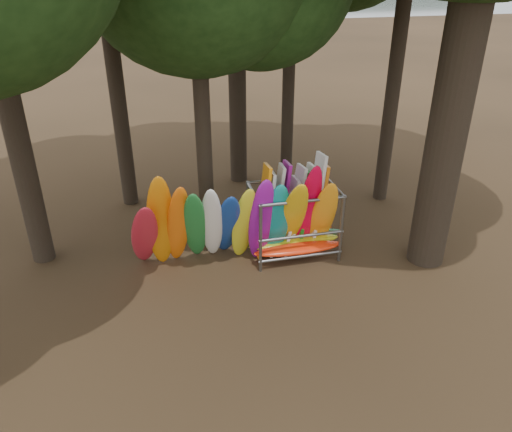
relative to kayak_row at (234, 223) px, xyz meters
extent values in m
plane|color=#47331E|center=(0.78, -1.35, -1.35)|extent=(120.00, 120.00, 0.00)
plane|color=gray|center=(0.78, 58.65, -1.35)|extent=(160.00, 160.00, 0.00)
cylinder|color=black|center=(-2.77, 4.86, 4.56)|extent=(0.51, 0.51, 11.84)
cylinder|color=black|center=(1.35, 5.96, 4.64)|extent=(0.63, 0.63, 12.00)
cylinder|color=black|center=(3.07, 5.37, 4.26)|extent=(0.44, 0.44, 11.22)
cylinder|color=black|center=(-0.54, 1.34, 3.32)|extent=(0.43, 0.43, 9.35)
cylinder|color=black|center=(5.32, -0.94, 5.00)|extent=(1.00, 1.00, 12.71)
ellipsoid|color=red|center=(-2.37, 0.04, -0.12)|extent=(0.89, 2.00, 2.63)
ellipsoid|color=orange|center=(-1.93, 0.08, 0.19)|extent=(0.78, 1.47, 3.21)
ellipsoid|color=orange|center=(-1.49, 0.02, 0.08)|extent=(0.78, 1.76, 2.99)
ellipsoid|color=#207832|center=(-1.05, 0.03, -0.01)|extent=(0.85, 1.97, 2.84)
ellipsoid|color=white|center=(-0.61, 0.00, 0.02)|extent=(0.82, 1.90, 2.91)
ellipsoid|color=navy|center=(-0.17, 0.14, -0.14)|extent=(0.71, 1.80, 2.58)
ellipsoid|color=gold|center=(0.28, 0.03, -0.11)|extent=(0.81, 1.22, 2.58)
ellipsoid|color=#821187|center=(0.72, -0.11, 0.02)|extent=(0.80, 1.10, 2.82)
ellipsoid|color=#117D7A|center=(1.16, -0.05, -0.09)|extent=(0.74, 1.06, 2.62)
ellipsoid|color=gold|center=(1.60, -0.06, -0.02)|extent=(0.78, 1.82, 2.82)
ellipsoid|color=red|center=(2.04, -0.04, 0.17)|extent=(0.67, 1.49, 3.15)
ellipsoid|color=orange|center=(2.48, -0.09, -0.06)|extent=(0.89, 1.66, 2.71)
ellipsoid|color=#FF310E|center=(1.76, -0.22, -0.93)|extent=(2.57, 0.55, 0.24)
ellipsoid|color=gold|center=(1.76, 0.17, -0.93)|extent=(2.68, 0.55, 0.24)
ellipsoid|color=#15622E|center=(1.76, 0.46, -0.93)|extent=(3.17, 0.55, 0.24)
ellipsoid|color=#E64011|center=(1.76, 0.75, -0.93)|extent=(2.76, 0.55, 0.24)
cube|color=orange|center=(0.89, 0.45, -0.01)|extent=(0.45, 0.79, 2.71)
cube|color=silver|center=(1.08, 0.55, -0.13)|extent=(0.39, 0.76, 2.47)
cube|color=silver|center=(1.27, 0.43, -0.03)|extent=(0.51, 0.76, 2.68)
cube|color=#A41B94|center=(1.47, 0.55, -0.01)|extent=(0.45, 0.79, 2.70)
cube|color=white|center=(1.66, 0.39, -0.22)|extent=(0.46, 0.75, 2.29)
cube|color=white|center=(1.85, 0.54, -0.08)|extent=(0.58, 0.81, 2.56)
cube|color=#19731C|center=(2.05, 0.43, -0.14)|extent=(0.40, 0.76, 2.46)
cube|color=white|center=(2.24, 0.61, -0.10)|extent=(0.43, 0.79, 2.54)
cube|color=silver|center=(2.43, 0.44, 0.09)|extent=(0.47, 0.82, 2.91)
cube|color=orange|center=(2.63, 0.60, -0.10)|extent=(0.42, 0.76, 2.53)
camera|label=1|loc=(-2.20, -11.56, 6.32)|focal=35.00mm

